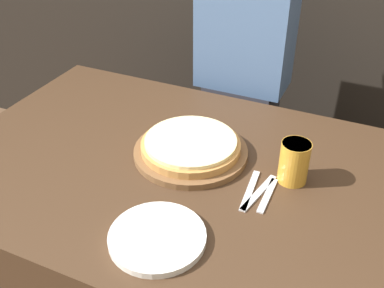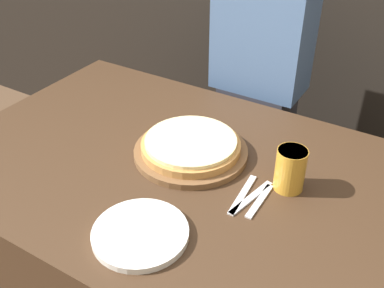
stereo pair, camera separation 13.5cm
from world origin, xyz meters
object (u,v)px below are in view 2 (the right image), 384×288
at_px(pizza_on_board, 192,148).
at_px(fork, 243,195).
at_px(dinner_plate, 140,233).
at_px(spoon, 260,201).
at_px(beer_glass, 290,168).
at_px(diner_person, 257,105).
at_px(dinner_knife, 251,198).

bearing_deg(pizza_on_board, fork, -22.74).
bearing_deg(dinner_plate, spoon, 53.58).
bearing_deg(dinner_plate, beer_glass, 56.70).
xyz_separation_m(beer_glass, diner_person, (-0.34, 0.56, -0.17)).
height_order(pizza_on_board, spoon, pizza_on_board).
height_order(pizza_on_board, dinner_plate, pizza_on_board).
xyz_separation_m(fork, dinner_knife, (0.02, 0.00, 0.00)).
bearing_deg(dinner_knife, spoon, 0.00).
bearing_deg(spoon, beer_glass, 66.59).
relative_size(dinner_plate, dinner_knife, 1.34).
bearing_deg(dinner_plate, fork, 61.23).
height_order(fork, spoon, same).
height_order(pizza_on_board, dinner_knife, pizza_on_board).
height_order(pizza_on_board, diner_person, diner_person).
bearing_deg(diner_person, dinner_plate, -83.82).
bearing_deg(beer_glass, dinner_plate, -123.30).
distance_m(fork, diner_person, 0.70).
relative_size(fork, diner_person, 0.13).
distance_m(dinner_plate, fork, 0.30).
height_order(fork, dinner_knife, same).
bearing_deg(dinner_plate, pizza_on_board, 101.05).
bearing_deg(diner_person, beer_glass, -58.86).
height_order(spoon, diner_person, diner_person).
bearing_deg(beer_glass, fork, -133.71).
distance_m(beer_glass, dinner_knife, 0.13).
height_order(dinner_knife, diner_person, diner_person).
bearing_deg(diner_person, spoon, -65.68).
bearing_deg(beer_glass, pizza_on_board, -178.95).
bearing_deg(pizza_on_board, diner_person, 93.05).
relative_size(beer_glass, dinner_plate, 0.52).
relative_size(pizza_on_board, beer_glass, 2.80).
distance_m(beer_glass, fork, 0.15).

